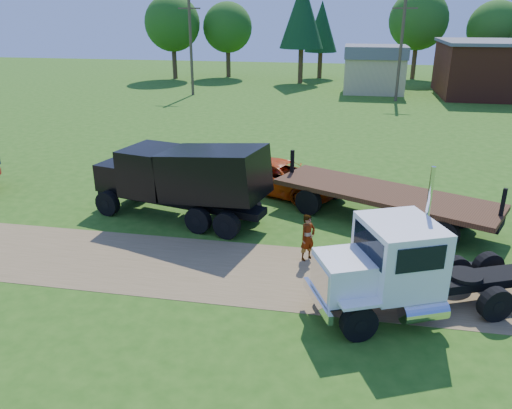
% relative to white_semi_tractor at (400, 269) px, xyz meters
% --- Properties ---
extents(ground, '(140.00, 140.00, 0.00)m').
position_rel_white_semi_tractor_xyz_m(ground, '(-3.41, 1.52, -1.41)').
color(ground, '#275612').
rests_on(ground, ground).
extents(dirt_track, '(120.00, 4.20, 0.01)m').
position_rel_white_semi_tractor_xyz_m(dirt_track, '(-3.41, 1.52, -1.41)').
color(dirt_track, brown).
rests_on(dirt_track, ground).
extents(white_semi_tractor, '(6.90, 4.58, 4.13)m').
position_rel_white_semi_tractor_xyz_m(white_semi_tractor, '(0.00, 0.00, 0.00)').
color(white_semi_tractor, black).
rests_on(white_semi_tractor, ground).
extents(black_dump_truck, '(7.75, 3.91, 3.29)m').
position_rel_white_semi_tractor_xyz_m(black_dump_truck, '(-8.03, 5.49, 0.40)').
color(black_dump_truck, black).
rests_on(black_dump_truck, ground).
extents(orange_pickup, '(5.93, 4.44, 1.50)m').
position_rel_white_semi_tractor_xyz_m(orange_pickup, '(-4.54, 9.36, -0.66)').
color(orange_pickup, '#D8430A').
rests_on(orange_pickup, ground).
extents(flatbed_trailer, '(9.22, 6.20, 2.29)m').
position_rel_white_semi_tractor_xyz_m(flatbed_trailer, '(-0.08, 6.79, -0.43)').
color(flatbed_trailer, '#3E2213').
rests_on(flatbed_trailer, ground).
extents(spectator_a, '(0.70, 0.71, 1.66)m').
position_rel_white_semi_tractor_xyz_m(spectator_a, '(-2.78, 2.79, -0.58)').
color(spectator_a, '#999999').
rests_on(spectator_a, ground).
extents(spectator_b, '(0.86, 0.73, 1.56)m').
position_rel_white_semi_tractor_xyz_m(spectator_b, '(-6.17, 10.90, -0.63)').
color(spectator_b, '#999999').
rests_on(spectator_b, ground).
extents(tan_shed, '(6.20, 5.40, 4.70)m').
position_rel_white_semi_tractor_xyz_m(tan_shed, '(0.59, 41.52, 1.01)').
color(tan_shed, tan).
rests_on(tan_shed, ground).
extents(utility_poles, '(42.20, 0.28, 9.00)m').
position_rel_white_semi_tractor_xyz_m(utility_poles, '(2.59, 36.52, 3.30)').
color(utility_poles, '#4E392C').
rests_on(utility_poles, ground).
extents(tree_row, '(53.74, 12.49, 11.37)m').
position_rel_white_semi_tractor_xyz_m(tree_row, '(2.30, 51.09, 5.14)').
color(tree_row, '#382917').
rests_on(tree_row, ground).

